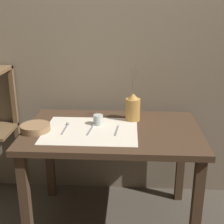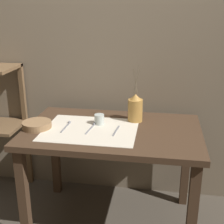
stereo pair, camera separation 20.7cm
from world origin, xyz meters
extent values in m
plane|color=#473F35|center=(0.00, 0.00, 0.00)|extent=(12.00, 12.00, 0.00)
cube|color=#7A6B56|center=(0.00, 0.49, 1.20)|extent=(7.00, 0.06, 2.40)
cube|color=#422D1E|center=(0.00, 0.00, 0.73)|extent=(1.19, 0.75, 0.04)
cube|color=#422D1E|center=(-0.54, -0.32, 0.36)|extent=(0.06, 0.06, 0.71)
cube|color=#422D1E|center=(0.54, -0.32, 0.36)|extent=(0.06, 0.06, 0.71)
cube|color=#422D1E|center=(-0.54, 0.32, 0.36)|extent=(0.06, 0.06, 0.71)
cube|color=#422D1E|center=(0.54, 0.32, 0.36)|extent=(0.06, 0.06, 0.71)
cube|color=brown|center=(-0.83, 0.42, 0.55)|extent=(0.04, 0.04, 1.10)
cube|color=beige|center=(-0.14, -0.04, 0.75)|extent=(0.62, 0.49, 0.00)
cylinder|color=#B7843D|center=(0.14, 0.17, 0.83)|extent=(0.10, 0.10, 0.16)
cone|color=#B7843D|center=(0.14, 0.17, 0.93)|extent=(0.08, 0.08, 0.04)
cylinder|color=brown|center=(0.14, 0.15, 1.04)|extent=(0.02, 0.04, 0.17)
cylinder|color=brown|center=(0.14, 0.16, 1.04)|extent=(0.04, 0.00, 0.17)
cylinder|color=brown|center=(0.14, 0.16, 1.06)|extent=(0.03, 0.03, 0.21)
cylinder|color=brown|center=(0.13, 0.18, 1.04)|extent=(0.04, 0.02, 0.17)
cylinder|color=#8E6B47|center=(-0.51, -0.07, 0.77)|extent=(0.20, 0.20, 0.05)
cylinder|color=#B7C1BC|center=(-0.10, 0.06, 0.79)|extent=(0.07, 0.07, 0.07)
cube|color=gray|center=(-0.32, -0.04, 0.76)|extent=(0.02, 0.18, 0.00)
sphere|color=gray|center=(-0.32, 0.05, 0.76)|extent=(0.02, 0.02, 0.02)
cube|color=gray|center=(-0.15, -0.04, 0.76)|extent=(0.03, 0.18, 0.00)
sphere|color=gray|center=(-0.14, 0.05, 0.76)|extent=(0.02, 0.02, 0.02)
cube|color=gray|center=(0.03, -0.04, 0.76)|extent=(0.03, 0.18, 0.00)
camera|label=1|loc=(0.11, -1.96, 1.56)|focal=50.00mm
camera|label=2|loc=(0.31, -1.93, 1.56)|focal=50.00mm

